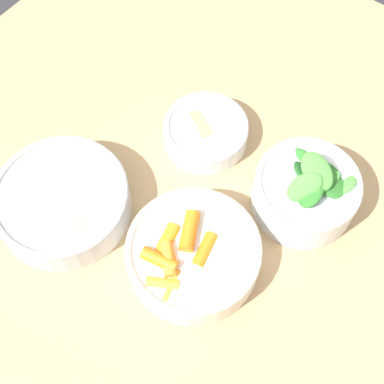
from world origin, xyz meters
name	(u,v)px	position (x,y,z in m)	size (l,w,h in m)	color
ground_plane	(193,323)	(0.00, 0.00, 0.00)	(10.00, 10.00, 0.00)	#2D2D33
dining_table	(194,226)	(0.00, 0.00, 0.63)	(1.03, 1.09, 0.74)	tan
bowl_carrots	(192,254)	(-0.06, 0.08, 0.77)	(0.19, 0.19, 0.06)	silver
bowl_greens	(306,191)	(-0.14, -0.09, 0.78)	(0.15, 0.15, 0.10)	silver
bowl_beans_hotdog	(63,202)	(0.14, 0.13, 0.77)	(0.20, 0.20, 0.05)	silver
bowl_cookies	(206,131)	(0.05, -0.10, 0.76)	(0.13, 0.13, 0.04)	silver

